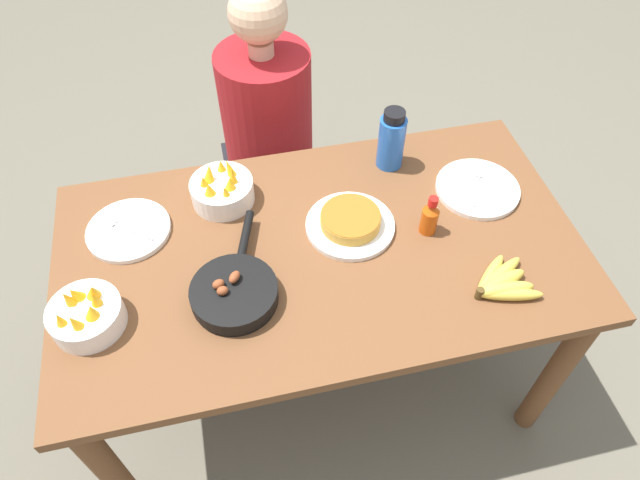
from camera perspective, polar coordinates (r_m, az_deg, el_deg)
ground_plane at (r=2.24m, az=-0.00°, el=-12.88°), size 14.00×14.00×0.00m
dining_table at (r=1.69m, az=-0.00°, el=-3.05°), size 1.47×0.82×0.75m
banana_bunch at (r=1.58m, az=17.66°, el=-4.21°), size 0.18×0.17×0.04m
skillet at (r=1.50m, az=-8.53°, el=-5.15°), size 0.23×0.38×0.08m
frittata_plate_center at (r=1.64m, az=3.05°, el=1.78°), size 0.26×0.26×0.05m
empty_plate_near_front at (r=1.81m, az=15.47°, el=4.98°), size 0.25×0.25×0.02m
empty_plate_far_left at (r=1.72m, az=-18.60°, el=0.94°), size 0.24×0.24×0.02m
fruit_bowl_mango at (r=1.72m, az=-9.76°, el=4.99°), size 0.19×0.19×0.13m
fruit_bowl_citrus at (r=1.54m, az=-22.34°, el=-6.90°), size 0.18×0.18×0.12m
water_bottle at (r=1.79m, az=7.16°, el=9.89°), size 0.08×0.08×0.20m
hot_sauce_bottle at (r=1.63m, az=10.93°, el=2.30°), size 0.05×0.05×0.13m
person_figure at (r=2.26m, az=-4.95°, el=8.10°), size 0.36×0.36×1.19m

